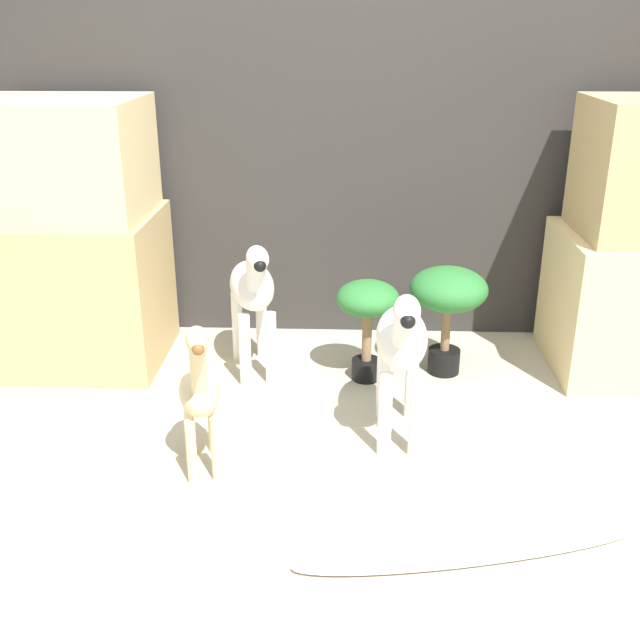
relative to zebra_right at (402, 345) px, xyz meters
The scene contains 9 objects.
ground_plane 0.57m from the zebra_right, 116.26° to the right, with size 14.00×14.00×0.00m, color #B2A88E.
wall_back 1.37m from the zebra_right, 98.24° to the left, with size 6.40×0.08×2.20m.
rock_pillar_left 1.70m from the zebra_right, 154.64° to the left, with size 0.81×0.68×1.27m.
zebra_right is the anchor object (origin of this frame).
zebra_left 0.88m from the zebra_right, 138.00° to the left, with size 0.30×0.57×0.69m.
giraffe_figurine 0.79m from the zebra_right, 160.18° to the right, with size 0.21×0.44×0.66m.
potted_palm_front 0.68m from the zebra_right, 67.83° to the left, with size 0.36×0.36×0.53m.
potted_palm_back 0.56m from the zebra_right, 102.51° to the left, with size 0.29×0.29×0.49m.
surfboard 0.82m from the zebra_right, 74.61° to the right, with size 1.19×0.43×0.08m.
Camera 1 is at (-0.04, -2.32, 1.59)m, focal length 42.00 mm.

